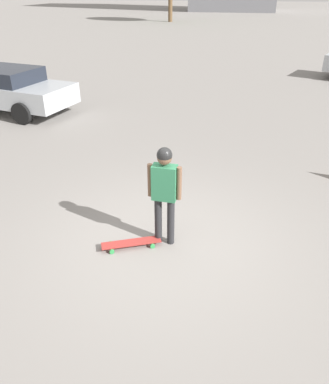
% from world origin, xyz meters
% --- Properties ---
extents(ground_plane, '(220.00, 220.00, 0.00)m').
position_xyz_m(ground_plane, '(0.00, 0.00, 0.00)').
color(ground_plane, gray).
extents(person, '(0.23, 0.52, 1.64)m').
position_xyz_m(person, '(0.00, 0.00, 1.03)').
color(person, '#262628').
rests_on(person, ground_plane).
extents(skateboard, '(0.57, 0.94, 0.09)m').
position_xyz_m(skateboard, '(0.24, -0.49, 0.07)').
color(skateboard, '#A5332D').
rests_on(skateboard, ground_plane).
extents(car_parked_near, '(2.60, 4.85, 1.39)m').
position_xyz_m(car_parked_near, '(-6.03, -6.59, 0.73)').
color(car_parked_near, '#ADB2B7').
rests_on(car_parked_near, ground_plane).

